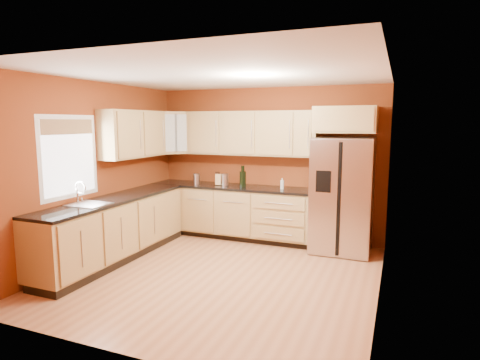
% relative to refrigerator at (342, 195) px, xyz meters
% --- Properties ---
extents(floor, '(4.00, 4.00, 0.00)m').
position_rel_refrigerator_xyz_m(floor, '(-1.35, -1.62, -0.89)').
color(floor, '#AE6D43').
rests_on(floor, ground).
extents(ceiling, '(4.00, 4.00, 0.00)m').
position_rel_refrigerator_xyz_m(ceiling, '(-1.35, -1.62, 1.71)').
color(ceiling, silver).
rests_on(ceiling, wall_back).
extents(wall_back, '(4.00, 0.04, 2.60)m').
position_rel_refrigerator_xyz_m(wall_back, '(-1.35, 0.38, 0.41)').
color(wall_back, maroon).
rests_on(wall_back, floor).
extents(wall_front, '(4.00, 0.04, 2.60)m').
position_rel_refrigerator_xyz_m(wall_front, '(-1.35, -3.62, 0.41)').
color(wall_front, maroon).
rests_on(wall_front, floor).
extents(wall_left, '(0.04, 4.00, 2.60)m').
position_rel_refrigerator_xyz_m(wall_left, '(-3.35, -1.62, 0.41)').
color(wall_left, maroon).
rests_on(wall_left, floor).
extents(wall_right, '(0.04, 4.00, 2.60)m').
position_rel_refrigerator_xyz_m(wall_right, '(0.65, -1.62, 0.41)').
color(wall_right, maroon).
rests_on(wall_right, floor).
extents(base_cabinets_back, '(2.90, 0.60, 0.88)m').
position_rel_refrigerator_xyz_m(base_cabinets_back, '(-1.90, 0.07, -0.45)').
color(base_cabinets_back, '#A4834F').
rests_on(base_cabinets_back, floor).
extents(base_cabinets_left, '(0.60, 2.80, 0.88)m').
position_rel_refrigerator_xyz_m(base_cabinets_left, '(-3.05, -1.62, -0.45)').
color(base_cabinets_left, '#A4834F').
rests_on(base_cabinets_left, floor).
extents(countertop_back, '(2.90, 0.62, 0.04)m').
position_rel_refrigerator_xyz_m(countertop_back, '(-1.90, 0.06, 0.01)').
color(countertop_back, black).
rests_on(countertop_back, base_cabinets_back).
extents(countertop_left, '(0.62, 2.80, 0.04)m').
position_rel_refrigerator_xyz_m(countertop_left, '(-3.04, -1.62, 0.01)').
color(countertop_left, black).
rests_on(countertop_left, base_cabinets_left).
extents(upper_cabinets_back, '(2.30, 0.33, 0.75)m').
position_rel_refrigerator_xyz_m(upper_cabinets_back, '(-1.60, 0.21, 0.94)').
color(upper_cabinets_back, '#A4834F').
rests_on(upper_cabinets_back, wall_back).
extents(upper_cabinets_left, '(0.33, 1.35, 0.75)m').
position_rel_refrigerator_xyz_m(upper_cabinets_left, '(-3.19, -0.90, 0.94)').
color(upper_cabinets_left, '#A4834F').
rests_on(upper_cabinets_left, wall_left).
extents(corner_upper_cabinet, '(0.67, 0.67, 0.75)m').
position_rel_refrigerator_xyz_m(corner_upper_cabinet, '(-3.02, 0.04, 0.94)').
color(corner_upper_cabinet, '#A4834F').
rests_on(corner_upper_cabinet, wall_back).
extents(over_fridge_cabinet, '(0.92, 0.60, 0.40)m').
position_rel_refrigerator_xyz_m(over_fridge_cabinet, '(0.00, 0.07, 1.16)').
color(over_fridge_cabinet, '#A4834F').
rests_on(over_fridge_cabinet, wall_back).
extents(refrigerator, '(0.90, 0.75, 1.78)m').
position_rel_refrigerator_xyz_m(refrigerator, '(0.00, 0.00, 0.00)').
color(refrigerator, silver).
rests_on(refrigerator, floor).
extents(window, '(0.03, 0.90, 1.00)m').
position_rel_refrigerator_xyz_m(window, '(-3.33, -2.12, 0.66)').
color(window, white).
rests_on(window, wall_left).
extents(sink_faucet, '(0.50, 0.42, 0.30)m').
position_rel_refrigerator_xyz_m(sink_faucet, '(-3.04, -2.12, 0.18)').
color(sink_faucet, silver).
rests_on(sink_faucet, countertop_left).
extents(canister_left, '(0.13, 0.13, 0.19)m').
position_rel_refrigerator_xyz_m(canister_left, '(-2.53, -0.01, 0.12)').
color(canister_left, silver).
rests_on(canister_left, countertop_back).
extents(canister_right, '(0.13, 0.13, 0.20)m').
position_rel_refrigerator_xyz_m(canister_right, '(-2.02, 0.08, 0.13)').
color(canister_right, silver).
rests_on(canister_right, countertop_back).
extents(wine_bottle_a, '(0.09, 0.09, 0.36)m').
position_rel_refrigerator_xyz_m(wine_bottle_a, '(-1.68, 0.02, 0.21)').
color(wine_bottle_a, black).
rests_on(wine_bottle_a, countertop_back).
extents(wine_bottle_b, '(0.10, 0.10, 0.36)m').
position_rel_refrigerator_xyz_m(wine_bottle_b, '(-1.66, 0.05, 0.21)').
color(wine_bottle_b, black).
rests_on(wine_bottle_b, countertop_back).
extents(knife_block, '(0.12, 0.12, 0.19)m').
position_rel_refrigerator_xyz_m(knife_block, '(-2.14, 0.04, 0.13)').
color(knife_block, tan).
rests_on(knife_block, countertop_back).
extents(soap_dispenser, '(0.07, 0.07, 0.18)m').
position_rel_refrigerator_xyz_m(soap_dispenser, '(-0.98, 0.05, 0.12)').
color(soap_dispenser, silver).
rests_on(soap_dispenser, countertop_back).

